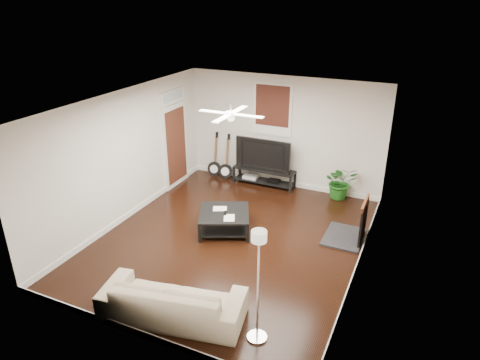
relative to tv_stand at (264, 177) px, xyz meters
The scene contains 14 objects.
room 3.05m from the tv_stand, 81.76° to the right, with size 5.01×6.01×2.81m.
brick_accent 3.59m from the tv_stand, 31.62° to the right, with size 0.02×2.20×2.80m, color brown.
fireplace 3.16m from the tv_stand, 34.37° to the right, with size 0.80×1.10×0.92m, color black.
window_back 1.74m from the tv_stand, 61.62° to the left, with size 1.00×0.06×1.30m, color black.
door_left 2.46m from the tv_stand, 156.84° to the right, with size 0.08×1.00×2.50m, color white.
tv_stand is the anchor object (origin of this frame).
tv 0.64m from the tv_stand, 90.00° to the left, with size 1.43×0.19×0.83m, color black.
coffee_table 2.52m from the tv_stand, 87.60° to the right, with size 1.01×1.01×0.42m, color black.
sofa 5.22m from the tv_stand, 83.86° to the right, with size 2.19×0.86×0.64m, color #C4AB93.
floor_lamp 5.48m from the tv_stand, 69.45° to the right, with size 0.29×0.29×1.79m, color silver, non-canonical shape.
potted_plant 1.96m from the tv_stand, ahead, with size 0.76×0.66×0.84m, color #1E601B.
guitar_left 1.48m from the tv_stand, behind, with size 0.38×0.27×1.22m, color black, non-canonical shape.
guitar_right 1.15m from the tv_stand, behind, with size 0.38×0.27×1.22m, color black, non-canonical shape.
ceiling_fan 3.68m from the tv_stand, 81.76° to the right, with size 1.24×1.24×0.32m, color white, non-canonical shape.
Camera 1 is at (3.29, -6.82, 4.61)m, focal length 32.47 mm.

